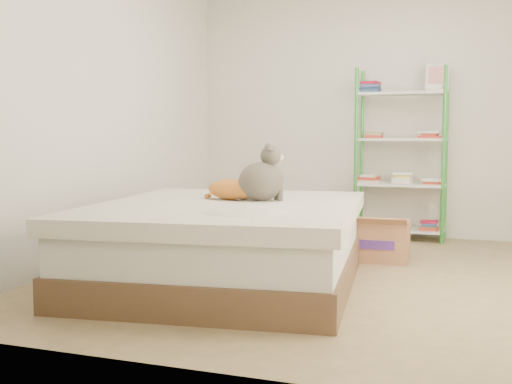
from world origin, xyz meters
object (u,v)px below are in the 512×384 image
at_px(bed, 228,242).
at_px(white_bin, 314,218).
at_px(grey_cat, 261,173).
at_px(shelf_unit, 402,161).
at_px(orange_cat, 233,187).
at_px(cardboard_box, 379,240).

relative_size(bed, white_bin, 6.89).
height_order(grey_cat, white_bin, grey_cat).
bearing_deg(shelf_unit, orange_cat, -114.29).
bearing_deg(bed, grey_cat, 44.82).
xyz_separation_m(grey_cat, white_bin, (-0.15, 2.09, -0.59)).
bearing_deg(grey_cat, bed, 110.66).
distance_m(shelf_unit, white_bin, 1.07).
bearing_deg(shelf_unit, cardboard_box, -91.22).
height_order(cardboard_box, white_bin, cardboard_box).
bearing_deg(cardboard_box, grey_cat, -129.48).
distance_m(orange_cat, grey_cat, 0.24).
bearing_deg(bed, orange_cat, 95.44).
height_order(bed, shelf_unit, shelf_unit).
bearing_deg(white_bin, bed, -90.60).
bearing_deg(orange_cat, grey_cat, 7.55).
xyz_separation_m(bed, white_bin, (0.02, 2.30, -0.10)).
relative_size(bed, orange_cat, 5.04).
height_order(orange_cat, shelf_unit, shelf_unit).
bearing_deg(shelf_unit, grey_cat, -109.15).
xyz_separation_m(cardboard_box, white_bin, (-0.86, 1.15, 0.01)).
relative_size(bed, shelf_unit, 1.39).
bearing_deg(white_bin, cardboard_box, -53.24).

